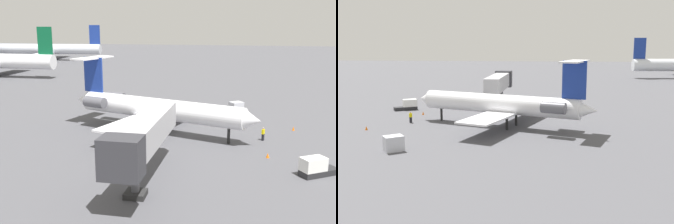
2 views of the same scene
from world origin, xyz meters
TOP-DOWN VIEW (x-y plane):
  - ground_plane at (0.00, 0.00)m, footprint 400.00×400.00m
  - regional_jet at (0.82, 3.69)m, footprint 20.24×27.21m
  - jet_bridge at (-17.12, 0.81)m, footprint 16.44×3.38m
  - ground_crew_marshaller at (-0.73, -10.73)m, footprint 0.48×0.42m
  - baggage_tug_lead at (-11.88, -15.13)m, footprint 3.29×4.14m
  - cargo_container_uld at (14.79, -7.23)m, footprint 2.50×2.59m
  - traffic_cone_near at (-7.32, -10.90)m, footprint 0.36×0.36m
  - traffic_cone_mid at (4.86, -15.12)m, footprint 0.36×0.36m

SIDE VIEW (x-z plane):
  - ground_plane at x=0.00m, z-range -0.10..0.00m
  - traffic_cone_near at x=-7.32m, z-range 0.00..0.55m
  - traffic_cone_mid at x=4.86m, z-range 0.00..0.55m
  - baggage_tug_lead at x=-11.88m, z-range -0.11..1.79m
  - ground_crew_marshaller at x=-0.73m, z-range 0.01..1.70m
  - cargo_container_uld at x=14.79m, z-range 0.00..1.73m
  - regional_jet at x=0.82m, z-range -1.46..8.19m
  - jet_bridge at x=-17.12m, z-range 1.48..7.82m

